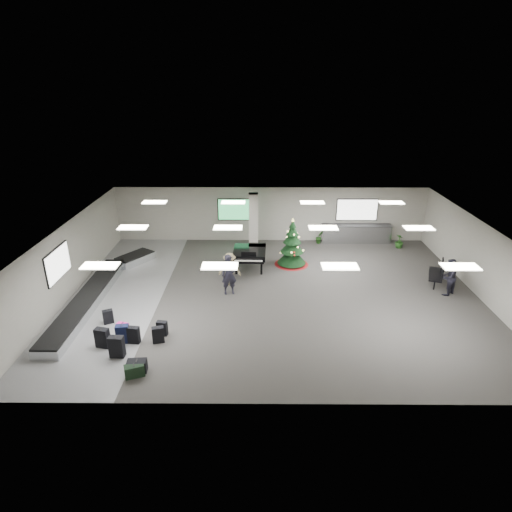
{
  "coord_description": "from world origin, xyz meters",
  "views": [
    {
      "loc": [
        -0.7,
        -17.02,
        8.88
      ],
      "look_at": [
        -0.83,
        1.0,
        1.44
      ],
      "focal_mm": 30.0,
      "sensor_mm": 36.0,
      "label": 1
    }
  ],
  "objects_px": {
    "christmas_tree": "(292,249)",
    "traveler_b": "(230,269)",
    "baggage_carousel": "(98,290)",
    "grand_piano": "(249,253)",
    "service_counter": "(356,234)",
    "potted_plant_left": "(319,237)",
    "potted_plant_right": "(399,241)",
    "pink_suitcase": "(123,331)",
    "traveler_bench": "(449,277)",
    "traveler_a": "(229,275)",
    "bench": "(438,272)"
  },
  "relations": [
    {
      "from": "baggage_carousel",
      "to": "potted_plant_left",
      "type": "relative_size",
      "value": 12.73
    },
    {
      "from": "service_counter",
      "to": "pink_suitcase",
      "type": "xyz_separation_m",
      "value": [
        -10.68,
        -10.26,
        -0.21
      ]
    },
    {
      "from": "traveler_a",
      "to": "pink_suitcase",
      "type": "bearing_deg",
      "value": -147.3
    },
    {
      "from": "christmas_tree",
      "to": "traveler_b",
      "type": "relative_size",
      "value": 1.57
    },
    {
      "from": "christmas_tree",
      "to": "grand_piano",
      "type": "bearing_deg",
      "value": -165.26
    },
    {
      "from": "christmas_tree",
      "to": "traveler_a",
      "type": "bearing_deg",
      "value": -132.33
    },
    {
      "from": "potted_plant_right",
      "to": "traveler_bench",
      "type": "bearing_deg",
      "value": -86.21
    },
    {
      "from": "traveler_b",
      "to": "potted_plant_left",
      "type": "height_order",
      "value": "traveler_b"
    },
    {
      "from": "bench",
      "to": "traveler_bench",
      "type": "xyz_separation_m",
      "value": [
        -0.0,
        -1.09,
        0.25
      ]
    },
    {
      "from": "christmas_tree",
      "to": "grand_piano",
      "type": "relative_size",
      "value": 1.19
    },
    {
      "from": "service_counter",
      "to": "pink_suitcase",
      "type": "distance_m",
      "value": 14.81
    },
    {
      "from": "traveler_a",
      "to": "traveler_bench",
      "type": "distance_m",
      "value": 9.67
    },
    {
      "from": "baggage_carousel",
      "to": "potted_plant_left",
      "type": "xyz_separation_m",
      "value": [
        10.68,
        6.58,
        0.17
      ]
    },
    {
      "from": "baggage_carousel",
      "to": "potted_plant_left",
      "type": "height_order",
      "value": "potted_plant_left"
    },
    {
      "from": "traveler_bench",
      "to": "christmas_tree",
      "type": "bearing_deg",
      "value": -64.18
    },
    {
      "from": "pink_suitcase",
      "to": "traveler_a",
      "type": "relative_size",
      "value": 0.37
    },
    {
      "from": "potted_plant_left",
      "to": "potted_plant_right",
      "type": "bearing_deg",
      "value": -9.23
    },
    {
      "from": "service_counter",
      "to": "pink_suitcase",
      "type": "height_order",
      "value": "service_counter"
    },
    {
      "from": "grand_piano",
      "to": "pink_suitcase",
      "type": "bearing_deg",
      "value": -123.21
    },
    {
      "from": "service_counter",
      "to": "potted_plant_right",
      "type": "height_order",
      "value": "service_counter"
    },
    {
      "from": "potted_plant_left",
      "to": "baggage_carousel",
      "type": "bearing_deg",
      "value": -148.34
    },
    {
      "from": "traveler_a",
      "to": "potted_plant_right",
      "type": "bearing_deg",
      "value": 19.07
    },
    {
      "from": "pink_suitcase",
      "to": "christmas_tree",
      "type": "bearing_deg",
      "value": 61.49
    },
    {
      "from": "grand_piano",
      "to": "traveler_a",
      "type": "height_order",
      "value": "traveler_a"
    },
    {
      "from": "service_counter",
      "to": "potted_plant_right",
      "type": "relative_size",
      "value": 5.09
    },
    {
      "from": "traveler_b",
      "to": "christmas_tree",
      "type": "bearing_deg",
      "value": 43.32
    },
    {
      "from": "potted_plant_left",
      "to": "potted_plant_right",
      "type": "relative_size",
      "value": 0.96
    },
    {
      "from": "traveler_bench",
      "to": "potted_plant_right",
      "type": "height_order",
      "value": "traveler_bench"
    },
    {
      "from": "baggage_carousel",
      "to": "bench",
      "type": "relative_size",
      "value": 5.49
    },
    {
      "from": "christmas_tree",
      "to": "potted_plant_left",
      "type": "bearing_deg",
      "value": 59.52
    },
    {
      "from": "baggage_carousel",
      "to": "traveler_b",
      "type": "height_order",
      "value": "traveler_b"
    },
    {
      "from": "grand_piano",
      "to": "traveler_bench",
      "type": "relative_size",
      "value": 1.24
    },
    {
      "from": "service_counter",
      "to": "grand_piano",
      "type": "bearing_deg",
      "value": -148.09
    },
    {
      "from": "baggage_carousel",
      "to": "bench",
      "type": "xyz_separation_m",
      "value": [
        15.51,
        1.23,
        0.39
      ]
    },
    {
      "from": "christmas_tree",
      "to": "potted_plant_left",
      "type": "height_order",
      "value": "christmas_tree"
    },
    {
      "from": "bench",
      "to": "traveler_b",
      "type": "xyz_separation_m",
      "value": [
        -9.71,
        -0.23,
        0.2
      ]
    },
    {
      "from": "baggage_carousel",
      "to": "potted_plant_right",
      "type": "relative_size",
      "value": 12.19
    },
    {
      "from": "christmas_tree",
      "to": "grand_piano",
      "type": "xyz_separation_m",
      "value": [
        -2.17,
        -0.57,
        -0.02
      ]
    },
    {
      "from": "traveler_bench",
      "to": "potted_plant_right",
      "type": "distance_m",
      "value": 5.75
    },
    {
      "from": "pink_suitcase",
      "to": "potted_plant_right",
      "type": "distance_m",
      "value": 16.01
    },
    {
      "from": "christmas_tree",
      "to": "traveler_b",
      "type": "height_order",
      "value": "christmas_tree"
    },
    {
      "from": "pink_suitcase",
      "to": "bench",
      "type": "relative_size",
      "value": 0.39
    },
    {
      "from": "pink_suitcase",
      "to": "traveler_a",
      "type": "distance_m",
      "value": 5.24
    },
    {
      "from": "bench",
      "to": "traveler_b",
      "type": "relative_size",
      "value": 1.1
    },
    {
      "from": "traveler_b",
      "to": "traveler_bench",
      "type": "distance_m",
      "value": 9.74
    },
    {
      "from": "traveler_b",
      "to": "traveler_bench",
      "type": "bearing_deg",
      "value": -0.78
    },
    {
      "from": "pink_suitcase",
      "to": "potted_plant_right",
      "type": "relative_size",
      "value": 0.86
    },
    {
      "from": "service_counter",
      "to": "traveler_bench",
      "type": "bearing_deg",
      "value": -67.97
    },
    {
      "from": "christmas_tree",
      "to": "potted_plant_left",
      "type": "relative_size",
      "value": 3.29
    },
    {
      "from": "traveler_b",
      "to": "potted_plant_left",
      "type": "xyz_separation_m",
      "value": [
        4.87,
        5.58,
        -0.42
      ]
    }
  ]
}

